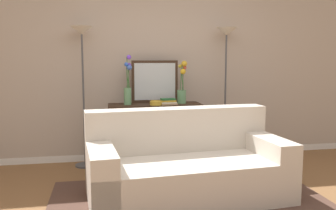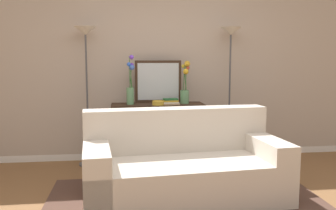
{
  "view_description": "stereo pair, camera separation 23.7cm",
  "coord_description": "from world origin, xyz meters",
  "px_view_note": "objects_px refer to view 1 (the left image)",
  "views": [
    {
      "loc": [
        -0.83,
        -2.81,
        1.4
      ],
      "look_at": [
        -0.07,
        1.21,
        0.88
      ],
      "focal_mm": 38.87,
      "sensor_mm": 36.0,
      "label": 1
    },
    {
      "loc": [
        -0.59,
        -2.85,
        1.4
      ],
      "look_at": [
        -0.07,
        1.21,
        0.88
      ],
      "focal_mm": 38.87,
      "sensor_mm": 36.0,
      "label": 2
    }
  ],
  "objects_px": {
    "vase_tall_flowers": "(128,87)",
    "console_table": "(155,123)",
    "floor_lamp_right": "(226,57)",
    "book_row_under_console": "(134,161)",
    "vase_short_flowers": "(182,87)",
    "wall_mirror": "(155,82)",
    "book_stack": "(168,102)",
    "fruit_bowl": "(156,103)",
    "couch": "(186,167)",
    "floor_lamp_left": "(82,57)"
  },
  "relations": [
    {
      "from": "floor_lamp_right",
      "to": "book_stack",
      "type": "relative_size",
      "value": 8.19
    },
    {
      "from": "console_table",
      "to": "floor_lamp_left",
      "type": "height_order",
      "value": "floor_lamp_left"
    },
    {
      "from": "floor_lamp_left",
      "to": "vase_tall_flowers",
      "type": "distance_m",
      "value": 0.69
    },
    {
      "from": "vase_tall_flowers",
      "to": "book_stack",
      "type": "xyz_separation_m",
      "value": [
        0.51,
        -0.08,
        -0.2
      ]
    },
    {
      "from": "wall_mirror",
      "to": "vase_tall_flowers",
      "type": "distance_m",
      "value": 0.42
    },
    {
      "from": "vase_tall_flowers",
      "to": "console_table",
      "type": "bearing_deg",
      "value": 3.31
    },
    {
      "from": "floor_lamp_left",
      "to": "vase_tall_flowers",
      "type": "xyz_separation_m",
      "value": [
        0.56,
        -0.13,
        -0.37
      ]
    },
    {
      "from": "wall_mirror",
      "to": "vase_tall_flowers",
      "type": "height_order",
      "value": "vase_tall_flowers"
    },
    {
      "from": "vase_short_flowers",
      "to": "floor_lamp_right",
      "type": "bearing_deg",
      "value": 10.93
    },
    {
      "from": "vase_tall_flowers",
      "to": "vase_short_flowers",
      "type": "distance_m",
      "value": 0.71
    },
    {
      "from": "book_row_under_console",
      "to": "vase_tall_flowers",
      "type": "bearing_deg",
      "value": -161.81
    },
    {
      "from": "vase_tall_flowers",
      "to": "book_stack",
      "type": "height_order",
      "value": "vase_tall_flowers"
    },
    {
      "from": "couch",
      "to": "vase_tall_flowers",
      "type": "xyz_separation_m",
      "value": [
        -0.49,
        1.16,
        0.74
      ]
    },
    {
      "from": "book_stack",
      "to": "fruit_bowl",
      "type": "bearing_deg",
      "value": -172.86
    },
    {
      "from": "vase_tall_flowers",
      "to": "fruit_bowl",
      "type": "relative_size",
      "value": 3.96
    },
    {
      "from": "floor_lamp_left",
      "to": "vase_tall_flowers",
      "type": "height_order",
      "value": "floor_lamp_left"
    },
    {
      "from": "floor_lamp_right",
      "to": "book_row_under_console",
      "type": "distance_m",
      "value": 1.88
    },
    {
      "from": "console_table",
      "to": "vase_tall_flowers",
      "type": "xyz_separation_m",
      "value": [
        -0.35,
        -0.02,
        0.49
      ]
    },
    {
      "from": "fruit_bowl",
      "to": "console_table",
      "type": "bearing_deg",
      "value": 88.38
    },
    {
      "from": "vase_tall_flowers",
      "to": "book_row_under_console",
      "type": "xyz_separation_m",
      "value": [
        0.06,
        0.02,
        -0.99
      ]
    },
    {
      "from": "fruit_bowl",
      "to": "book_row_under_console",
      "type": "xyz_separation_m",
      "value": [
        -0.29,
        0.13,
        -0.78
      ]
    },
    {
      "from": "wall_mirror",
      "to": "book_stack",
      "type": "relative_size",
      "value": 2.8
    },
    {
      "from": "vase_tall_flowers",
      "to": "book_row_under_console",
      "type": "relative_size",
      "value": 1.54
    },
    {
      "from": "console_table",
      "to": "wall_mirror",
      "type": "xyz_separation_m",
      "value": [
        0.03,
        0.16,
        0.54
      ]
    },
    {
      "from": "fruit_bowl",
      "to": "vase_tall_flowers",
      "type": "bearing_deg",
      "value": 163.17
    },
    {
      "from": "book_stack",
      "to": "book_row_under_console",
      "type": "bearing_deg",
      "value": 166.77
    },
    {
      "from": "floor_lamp_left",
      "to": "book_row_under_console",
      "type": "distance_m",
      "value": 1.5
    },
    {
      "from": "console_table",
      "to": "floor_lamp_right",
      "type": "bearing_deg",
      "value": 6.5
    },
    {
      "from": "floor_lamp_left",
      "to": "floor_lamp_right",
      "type": "relative_size",
      "value": 0.99
    },
    {
      "from": "couch",
      "to": "floor_lamp_left",
      "type": "distance_m",
      "value": 2.0
    },
    {
      "from": "floor_lamp_right",
      "to": "book_row_under_console",
      "type": "bearing_deg",
      "value": -174.95
    },
    {
      "from": "floor_lamp_right",
      "to": "vase_tall_flowers",
      "type": "height_order",
      "value": "floor_lamp_right"
    },
    {
      "from": "console_table",
      "to": "book_row_under_console",
      "type": "xyz_separation_m",
      "value": [
        -0.29,
        0.0,
        -0.5
      ]
    },
    {
      "from": "vase_tall_flowers",
      "to": "vase_short_flowers",
      "type": "xyz_separation_m",
      "value": [
        0.71,
        0.01,
        -0.02
      ]
    },
    {
      "from": "couch",
      "to": "fruit_bowl",
      "type": "xyz_separation_m",
      "value": [
        -0.14,
        1.05,
        0.54
      ]
    },
    {
      "from": "couch",
      "to": "book_row_under_console",
      "type": "xyz_separation_m",
      "value": [
        -0.43,
        1.18,
        -0.25
      ]
    },
    {
      "from": "fruit_bowl",
      "to": "book_stack",
      "type": "relative_size",
      "value": 0.72
    },
    {
      "from": "book_stack",
      "to": "couch",
      "type": "bearing_deg",
      "value": -91.11
    },
    {
      "from": "couch",
      "to": "floor_lamp_right",
      "type": "bearing_deg",
      "value": 56.25
    },
    {
      "from": "fruit_bowl",
      "to": "book_row_under_console",
      "type": "bearing_deg",
      "value": 156.3
    },
    {
      "from": "vase_tall_flowers",
      "to": "fruit_bowl",
      "type": "distance_m",
      "value": 0.42
    },
    {
      "from": "floor_lamp_right",
      "to": "vase_short_flowers",
      "type": "bearing_deg",
      "value": -169.07
    },
    {
      "from": "console_table",
      "to": "wall_mirror",
      "type": "height_order",
      "value": "wall_mirror"
    },
    {
      "from": "floor_lamp_left",
      "to": "book_row_under_console",
      "type": "relative_size",
      "value": 4.41
    },
    {
      "from": "couch",
      "to": "book_row_under_console",
      "type": "distance_m",
      "value": 1.28
    },
    {
      "from": "couch",
      "to": "floor_lamp_right",
      "type": "distance_m",
      "value": 1.92
    },
    {
      "from": "console_table",
      "to": "vase_tall_flowers",
      "type": "bearing_deg",
      "value": -176.69
    },
    {
      "from": "console_table",
      "to": "couch",
      "type": "bearing_deg",
      "value": -83.36
    },
    {
      "from": "book_row_under_console",
      "to": "floor_lamp_left",
      "type": "bearing_deg",
      "value": 169.62
    },
    {
      "from": "wall_mirror",
      "to": "floor_lamp_right",
      "type": "bearing_deg",
      "value": -2.88
    }
  ]
}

